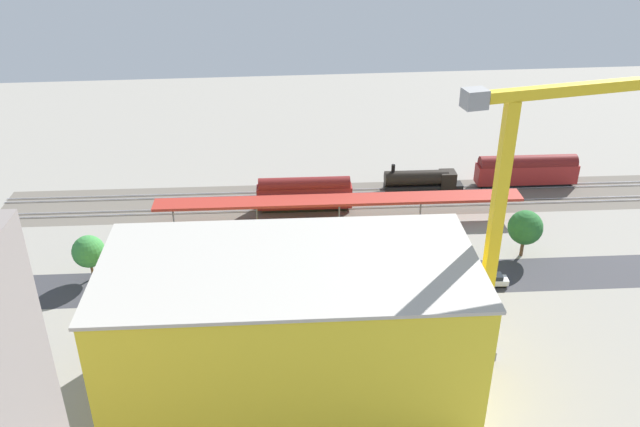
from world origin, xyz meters
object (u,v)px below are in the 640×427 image
(street_tree_2, at_px, (382,237))
(parked_car_4, at_px, (320,293))
(parked_car_3, at_px, (366,290))
(street_tree_0, at_px, (89,252))
(tower_crane, at_px, (518,203))
(locomotive, at_px, (424,180))
(box_truck_0, at_px, (221,299))
(platform_canopy_near, at_px, (339,200))
(street_tree_1, at_px, (437,232))
(construction_building, at_px, (291,329))
(parked_car_0, at_px, (494,280))
(parked_car_1, at_px, (451,285))
(passenger_coach, at_px, (527,170))
(street_tree_4, at_px, (525,228))
(traffic_light, at_px, (239,245))
(street_tree_3, at_px, (177,243))
(freight_coach_far, at_px, (304,193))
(parked_car_2, at_px, (407,289))

(street_tree_2, bearing_deg, parked_car_4, 39.65)
(parked_car_3, xyz_separation_m, street_tree_0, (40.19, -8.03, 3.92))
(parked_car_3, relative_size, tower_crane, 0.12)
(locomotive, distance_m, tower_crane, 50.98)
(box_truck_0, bearing_deg, platform_canopy_near, -128.72)
(box_truck_0, height_order, street_tree_2, street_tree_2)
(tower_crane, bearing_deg, street_tree_1, -83.10)
(parked_car_4, bearing_deg, construction_building, 74.37)
(construction_building, xyz_separation_m, street_tree_1, (-23.82, -26.25, -3.36))
(parked_car_0, relative_size, parked_car_1, 0.91)
(passenger_coach, bearing_deg, street_tree_1, 46.34)
(parked_car_4, distance_m, construction_building, 20.07)
(parked_car_0, bearing_deg, street_tree_4, -132.45)
(street_tree_4, bearing_deg, box_truck_0, 12.11)
(platform_canopy_near, relative_size, traffic_light, 9.28)
(construction_building, distance_m, tower_crane, 29.65)
(platform_canopy_near, xyz_separation_m, tower_crane, (-15.99, 36.23, 17.13))
(platform_canopy_near, relative_size, street_tree_1, 8.70)
(construction_building, xyz_separation_m, tower_crane, (-26.46, -4.39, 12.62))
(parked_car_0, bearing_deg, street_tree_0, -6.98)
(parked_car_3, distance_m, street_tree_3, 29.23)
(freight_coach_far, distance_m, construction_building, 45.94)
(parked_car_4, height_order, street_tree_1, street_tree_1)
(parked_car_4, distance_m, street_tree_4, 34.32)
(parked_car_0, bearing_deg, street_tree_2, -26.49)
(locomotive, xyz_separation_m, parked_car_4, (22.94, 33.74, -1.09))
(parked_car_1, height_order, tower_crane, tower_crane)
(parked_car_0, distance_m, traffic_light, 38.25)
(locomotive, bearing_deg, parked_car_0, 95.14)
(street_tree_1, bearing_deg, box_truck_0, 16.88)
(parked_car_3, height_order, street_tree_3, street_tree_3)
(freight_coach_far, xyz_separation_m, traffic_light, (11.23, 19.43, 1.21))
(parked_car_2, height_order, parked_car_4, parked_car_4)
(traffic_light, bearing_deg, parked_car_1, 165.73)
(freight_coach_far, bearing_deg, street_tree_3, 41.53)
(construction_building, bearing_deg, parked_car_0, -147.14)
(construction_building, distance_m, street_tree_3, 31.69)
(platform_canopy_near, height_order, traffic_light, traffic_light)
(passenger_coach, relative_size, tower_crane, 0.56)
(freight_coach_far, relative_size, parked_car_4, 3.99)
(parked_car_1, distance_m, box_truck_0, 33.36)
(parked_car_0, bearing_deg, locomotive, -84.86)
(parked_car_0, relative_size, tower_crane, 0.12)
(parked_car_2, xyz_separation_m, traffic_light, (24.21, -8.27, 3.81))
(construction_building, height_order, street_tree_2, construction_building)
(construction_building, bearing_deg, box_truck_0, -59.21)
(passenger_coach, height_order, street_tree_0, street_tree_0)
(box_truck_0, xyz_separation_m, street_tree_0, (19.47, -9.64, 3.02))
(passenger_coach, bearing_deg, freight_coach_far, 8.14)
(locomotive, xyz_separation_m, box_truck_0, (36.97, 35.30, -0.18))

